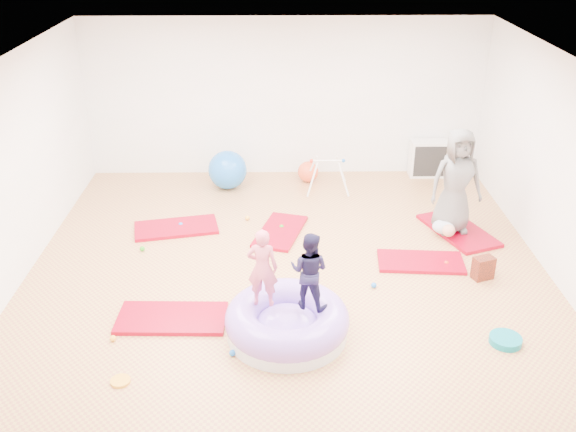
{
  "coord_description": "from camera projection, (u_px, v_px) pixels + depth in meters",
  "views": [
    {
      "loc": [
        -0.11,
        -7.02,
        4.49
      ],
      "look_at": [
        0.0,
        0.3,
        0.9
      ],
      "focal_mm": 40.0,
      "sensor_mm": 36.0,
      "label": 1
    }
  ],
  "objects": [
    {
      "name": "exercise_ball_orange",
      "position": [
        308.0,
        172.0,
        11.4
      ],
      "size": [
        0.37,
        0.37,
        0.37
      ],
      "primitive_type": "sphere",
      "color": "#F85630",
      "rests_on": "ground"
    },
    {
      "name": "infant",
      "position": [
        446.0,
        227.0,
        9.46
      ],
      "size": [
        0.4,
        0.4,
        0.23
      ],
      "color": "#AEBCD4",
      "rests_on": "gym_mat_rear_right"
    },
    {
      "name": "gym_mat_right",
      "position": [
        421.0,
        262.0,
        8.85
      ],
      "size": [
        1.21,
        0.68,
        0.05
      ],
      "primitive_type": "cube",
      "rotation": [
        0.0,
        0.0,
        -0.08
      ],
      "color": "#990011",
      "rests_on": "ground"
    },
    {
      "name": "child_navy",
      "position": [
        309.0,
        267.0,
        7.07
      ],
      "size": [
        0.54,
        0.49,
        0.92
      ],
      "primitive_type": "imported",
      "rotation": [
        0.0,
        0.0,
        2.77
      ],
      "color": "#181536",
      "rests_on": "inflatable_cushion"
    },
    {
      "name": "balance_disc",
      "position": [
        505.0,
        340.0,
        7.24
      ],
      "size": [
        0.36,
        0.36,
        0.08
      ],
      "primitive_type": "cylinder",
      "color": "#077487",
      "rests_on": "ground"
    },
    {
      "name": "yellow_toy",
      "position": [
        120.0,
        381.0,
        6.66
      ],
      "size": [
        0.21,
        0.21,
        0.03
      ],
      "primitive_type": "cylinder",
      "color": "#F9AE2E",
      "rests_on": "ground"
    },
    {
      "name": "adult_caregiver",
      "position": [
        456.0,
        181.0,
        9.32
      ],
      "size": [
        0.82,
        0.58,
        1.58
      ],
      "primitive_type": "imported",
      "rotation": [
        0.0,
        0.0,
        0.1
      ],
      "color": "#5F5F5F",
      "rests_on": "gym_mat_rear_right"
    },
    {
      "name": "gym_mat_rear_right",
      "position": [
        458.0,
        230.0,
        9.69
      ],
      "size": [
        1.09,
        1.47,
        0.05
      ],
      "primitive_type": "cube",
      "rotation": [
        0.0,
        0.0,
        1.94
      ],
      "color": "#990011",
      "rests_on": "ground"
    },
    {
      "name": "backpack",
      "position": [
        483.0,
        268.0,
        8.45
      ],
      "size": [
        0.31,
        0.25,
        0.31
      ],
      "primitive_type": "cube",
      "rotation": [
        0.0,
        0.0,
        0.35
      ],
      "color": "maroon",
      "rests_on": "ground"
    },
    {
      "name": "gym_mat_mid_left",
      "position": [
        176.0,
        228.0,
        9.78
      ],
      "size": [
        1.34,
        0.86,
        0.05
      ],
      "primitive_type": "cube",
      "rotation": [
        0.0,
        0.0,
        0.21
      ],
      "color": "#990011",
      "rests_on": "ground"
    },
    {
      "name": "exercise_ball_blue",
      "position": [
        228.0,
        170.0,
        11.07
      ],
      "size": [
        0.67,
        0.67,
        0.67
      ],
      "primitive_type": "sphere",
      "color": "blue",
      "rests_on": "ground"
    },
    {
      "name": "child_pink",
      "position": [
        262.0,
        264.0,
        7.1
      ],
      "size": [
        0.37,
        0.27,
        0.95
      ],
      "primitive_type": "imported",
      "rotation": [
        0.0,
        0.0,
        3.02
      ],
      "color": "#D65C73",
      "rests_on": "inflatable_cushion"
    },
    {
      "name": "infant_play_gym",
      "position": [
        327.0,
        170.0,
        10.96
      ],
      "size": [
        0.73,
        0.7,
        0.56
      ],
      "rotation": [
        0.0,
        0.0,
        -0.33
      ],
      "color": "white",
      "rests_on": "ground"
    },
    {
      "name": "cube_shelf",
      "position": [
        428.0,
        159.0,
        11.58
      ],
      "size": [
        0.66,
        0.32,
        0.66
      ],
      "color": "white",
      "rests_on": "ground"
    },
    {
      "name": "gym_mat_front_left",
      "position": [
        172.0,
        318.0,
        7.65
      ],
      "size": [
        1.31,
        0.68,
        0.05
      ],
      "primitive_type": "cube",
      "rotation": [
        0.0,
        0.0,
        -0.03
      ],
      "color": "#990011",
      "rests_on": "ground"
    },
    {
      "name": "gym_mat_center_back",
      "position": [
        280.0,
        231.0,
        9.67
      ],
      "size": [
        0.88,
        1.26,
        0.05
      ],
      "primitive_type": "cube",
      "rotation": [
        0.0,
        0.0,
        1.28
      ],
      "color": "#990011",
      "rests_on": "ground"
    },
    {
      "name": "ball_pit_balls",
      "position": [
        262.0,
        271.0,
        8.61
      ],
      "size": [
        4.33,
        3.43,
        0.07
      ],
      "color": "blue",
      "rests_on": "ground"
    },
    {
      "name": "room",
      "position": [
        288.0,
        190.0,
        7.67
      ],
      "size": [
        7.01,
        8.01,
        2.81
      ],
      "color": "tan",
      "rests_on": "ground"
    },
    {
      "name": "inflatable_cushion",
      "position": [
        287.0,
        322.0,
        7.32
      ],
      "size": [
        1.43,
        1.43,
        0.45
      ],
      "rotation": [
        0.0,
        0.0,
        0.34
      ],
      "color": "silver",
      "rests_on": "ground"
    }
  ]
}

